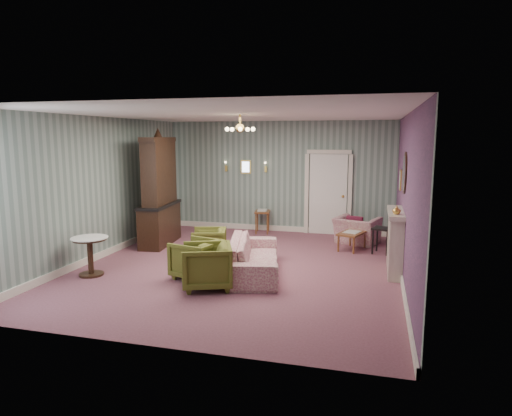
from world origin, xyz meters
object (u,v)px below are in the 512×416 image
(side_table_black, at_px, (382,241))
(pedestal_table, at_px, (90,256))
(olive_chair_b, at_px, (196,257))
(olive_chair_a, at_px, (207,264))
(fireplace, at_px, (395,242))
(coffee_table, at_px, (352,241))
(sofa_chintz, at_px, (254,250))
(olive_chair_c, at_px, (209,242))
(wingback_chair, at_px, (357,226))
(dresser, at_px, (159,188))

(side_table_black, xyz_separation_m, pedestal_table, (-5.12, -2.94, 0.07))
(olive_chair_b, bearing_deg, olive_chair_a, 52.59)
(olive_chair_b, bearing_deg, fireplace, 123.92)
(olive_chair_b, xyz_separation_m, coffee_table, (2.57, 2.78, -0.18))
(sofa_chintz, bearing_deg, olive_chair_c, 43.51)
(wingback_chair, bearing_deg, olive_chair_b, 71.39)
(sofa_chintz, relative_size, dresser, 0.84)
(olive_chair_c, xyz_separation_m, sofa_chintz, (1.18, -0.77, 0.09))
(sofa_chintz, distance_m, pedestal_table, 2.96)
(fireplace, height_order, side_table_black, fireplace)
(side_table_black, height_order, pedestal_table, pedestal_table)
(fireplace, xyz_separation_m, pedestal_table, (-5.33, -1.63, -0.22))
(dresser, distance_m, coffee_table, 4.56)
(wingback_chair, xyz_separation_m, coffee_table, (-0.08, -0.65, -0.21))
(coffee_table, bearing_deg, olive_chair_a, -124.12)
(dresser, bearing_deg, olive_chair_b, -56.77)
(fireplace, bearing_deg, olive_chair_a, -150.50)
(olive_chair_b, height_order, dresser, dresser)
(sofa_chintz, distance_m, fireplace, 2.61)
(side_table_black, bearing_deg, olive_chair_a, -133.07)
(wingback_chair, height_order, dresser, dresser)
(olive_chair_a, bearing_deg, wingback_chair, 127.89)
(fireplace, bearing_deg, olive_chair_c, 179.53)
(olive_chair_c, height_order, dresser, dresser)
(dresser, xyz_separation_m, coffee_table, (4.38, 0.60, -1.12))
(olive_chair_c, bearing_deg, fireplace, 73.30)
(fireplace, bearing_deg, coffee_table, 119.26)
(olive_chair_b, relative_size, wingback_chair, 0.79)
(olive_chair_b, distance_m, coffee_table, 3.79)
(sofa_chintz, relative_size, pedestal_table, 3.09)
(olive_chair_b, height_order, olive_chair_c, olive_chair_b)
(coffee_table, distance_m, pedestal_table, 5.48)
(olive_chair_c, relative_size, wingback_chair, 0.72)
(dresser, bearing_deg, sofa_chintz, -37.76)
(fireplace, distance_m, side_table_black, 1.36)
(olive_chair_a, xyz_separation_m, fireplace, (3.05, 1.72, 0.17))
(olive_chair_c, height_order, coffee_table, olive_chair_c)
(olive_chair_c, bearing_deg, coffee_table, 101.55)
(olive_chair_b, distance_m, pedestal_table, 1.94)
(dresser, bearing_deg, pedestal_table, -98.71)
(olive_chair_c, distance_m, wingback_chair, 3.61)
(olive_chair_b, relative_size, dresser, 0.29)
(olive_chair_c, height_order, fireplace, fireplace)
(sofa_chintz, xyz_separation_m, dresser, (-2.73, 1.66, 0.89))
(olive_chair_a, xyz_separation_m, olive_chair_b, (-0.37, 0.46, -0.03))
(dresser, bearing_deg, wingback_chair, 9.27)
(wingback_chair, xyz_separation_m, dresser, (-4.46, -1.26, 0.90))
(olive_chair_c, relative_size, dresser, 0.26)
(fireplace, bearing_deg, side_table_black, 99.10)
(pedestal_table, bearing_deg, fireplace, 17.02)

